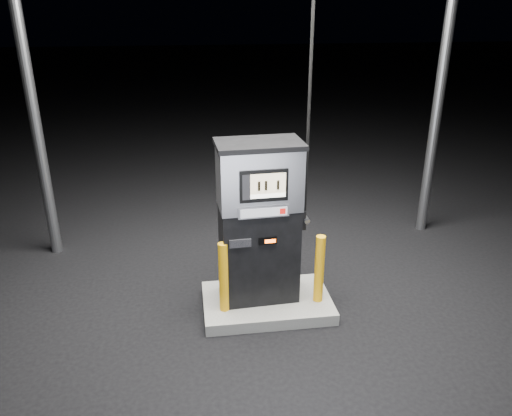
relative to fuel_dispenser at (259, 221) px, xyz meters
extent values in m
plane|color=black|center=(0.09, -0.08, -1.18)|extent=(80.00, 80.00, 0.00)
cube|color=slate|center=(0.09, -0.08, -1.11)|extent=(1.60, 1.00, 0.15)
cylinder|color=gray|center=(-2.91, 1.92, 1.07)|extent=(0.16, 0.16, 4.50)
cylinder|color=gray|center=(3.09, 1.92, 1.07)|extent=(0.16, 0.16, 4.50)
cube|color=black|center=(0.00, 0.00, -0.42)|extent=(0.95, 0.58, 1.22)
cube|color=#A8A9AF|center=(0.00, 0.00, 0.55)|extent=(0.97, 0.60, 0.73)
cube|color=black|center=(0.00, 0.00, 0.95)|extent=(1.01, 0.64, 0.06)
cube|color=black|center=(0.01, -0.28, 0.55)|extent=(0.55, 0.06, 0.37)
cube|color=#BEAE89|center=(0.05, -0.29, 0.58)|extent=(0.40, 0.02, 0.23)
cube|color=white|center=(0.05, -0.29, 0.44)|extent=(0.40, 0.02, 0.05)
cube|color=#A8A9AF|center=(0.01, -0.28, 0.24)|extent=(0.59, 0.06, 0.14)
cube|color=#9A9BA1|center=(0.01, -0.30, 0.24)|extent=(0.54, 0.03, 0.10)
cube|color=#A50F0B|center=(0.22, -0.29, 0.24)|extent=(0.07, 0.01, 0.07)
cube|color=black|center=(0.06, -0.27, -0.13)|extent=(0.22, 0.03, 0.09)
cube|color=#F8510C|center=(0.09, -0.29, -0.13)|extent=(0.13, 0.01, 0.04)
cube|color=black|center=(-0.26, -0.29, -0.13)|extent=(0.25, 0.04, 0.10)
cube|color=black|center=(0.51, 0.03, -0.01)|extent=(0.11, 0.18, 0.24)
cylinder|color=gray|center=(0.57, 0.03, -0.01)|extent=(0.08, 0.22, 0.07)
cylinder|color=black|center=(0.55, -0.02, 1.62)|extent=(0.04, 0.04, 3.03)
cylinder|color=#FFAE0E|center=(-0.46, -0.26, -0.59)|extent=(0.15, 0.15, 0.89)
cylinder|color=#FFAE0E|center=(0.71, -0.22, -0.59)|extent=(0.15, 0.15, 0.88)
camera|label=1|loc=(-0.80, -5.38, 2.45)|focal=35.00mm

